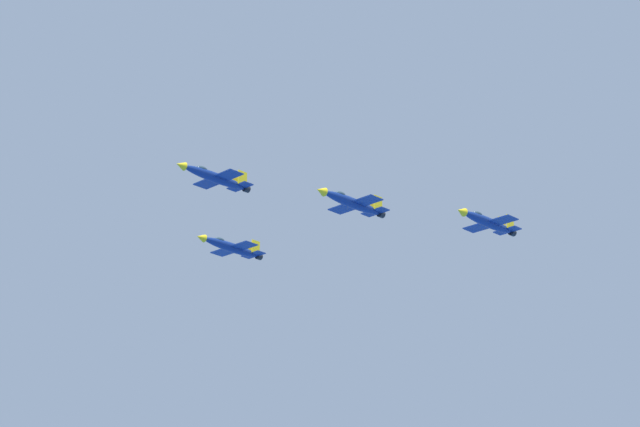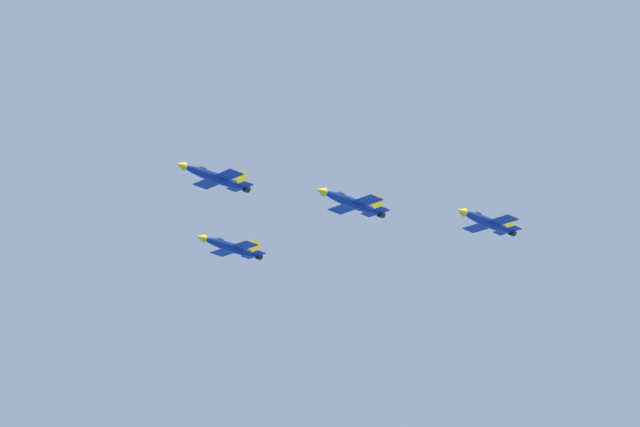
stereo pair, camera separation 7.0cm
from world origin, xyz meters
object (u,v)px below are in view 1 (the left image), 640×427
jet_left_wingman (352,203)px  jet_right_wingman (231,247)px  jet_left_outer (488,222)px  jet_lead (215,177)px

jet_left_wingman → jet_right_wingman: (25.30, -21.14, -0.85)m
jet_left_wingman → jet_left_outer: 25.61m
jet_lead → jet_left_wingman: jet_lead is taller
jet_left_wingman → jet_left_outer: size_ratio=1.04×
jet_lead → jet_left_outer: jet_lead is taller
jet_right_wingman → jet_left_outer: size_ratio=1.02×
jet_lead → jet_right_wingman: 25.89m
jet_left_wingman → jet_left_outer: bearing=140.2°
jet_lead → jet_left_wingman: size_ratio=0.96×
jet_lead → jet_left_outer: bearing=140.7°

